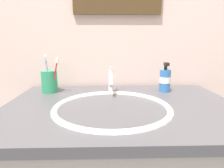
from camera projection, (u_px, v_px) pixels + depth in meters
tiled_wall_back at (117, 24)px, 1.13m from camera, size 2.16×0.04×2.40m
sink_basin at (112, 118)px, 0.80m from camera, size 0.46×0.46×0.11m
faucet at (111, 80)px, 0.99m from camera, size 0.02×0.14×0.13m
toothbrush_cup at (49, 82)px, 1.02m from camera, size 0.08×0.08×0.11m
toothbrush_red at (55, 73)px, 0.99m from camera, size 0.05×0.02×0.17m
toothbrush_white at (47, 72)px, 0.98m from camera, size 0.01×0.05×0.18m
toothbrush_blue at (47, 70)px, 1.03m from camera, size 0.03×0.03×0.19m
soap_dispenser at (165, 80)px, 1.03m from camera, size 0.06×0.06×0.15m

